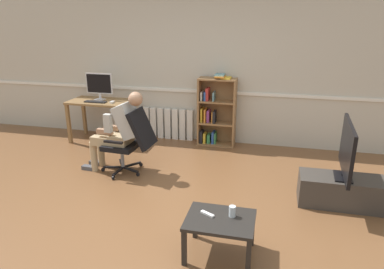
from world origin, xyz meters
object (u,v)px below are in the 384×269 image
Objects in this scene: keyboard at (95,102)px; person_seated at (119,130)px; radiator at (168,124)px; drinking_glass at (232,211)px; computer_desk at (101,107)px; imac_monitor at (99,85)px; spare_remote at (207,214)px; coffee_table at (220,224)px; tv_stand at (341,191)px; bookshelf at (215,113)px; tv_screen at (347,150)px; computer_mouse at (112,102)px; office_chair at (131,139)px.

person_seated is at bearing -48.87° from keyboard.
radiator reaches higher than drinking_glass.
computer_desk is 0.40m from imac_monitor.
keyboard is at bearing -135.17° from person_seated.
imac_monitor is 3.84m from spare_remote.
drinking_glass is at bearing 32.08° from coffee_table.
coffee_table is at bearing -134.65° from tv_stand.
computer_desk is 2.07m from bookshelf.
drinking_glass is at bearing -133.71° from tv_stand.
radiator is (1.16, 0.53, -0.48)m from keyboard.
imac_monitor reaches higher than spare_remote.
keyboard is at bearing 74.81° from tv_screen.
imac_monitor is 0.46m from computer_mouse.
computer_desk is at bearing -134.27° from office_chair.
imac_monitor is at bearing -174.12° from bookshelf.
computer_desk is at bearing 72.93° from tv_screen.
computer_mouse is 0.10× the size of tv_stand.
computer_mouse is 3.58m from drinking_glass.
tv_stand is at bearing -20.45° from computer_mouse.
bookshelf reaches higher than coffee_table.
bookshelf is at bearing 8.11° from computer_desk.
person_seated is 1.89× the size of coffee_table.
radiator is at bearing -128.20° from spare_remote.
imac_monitor is at bearing -135.13° from office_chair.
computer_mouse is 3.87m from tv_screen.
spare_remote is at bearing -66.33° from radiator.
spare_remote is (-1.41, -1.26, 0.23)m from tv_stand.
keyboard is at bearing -176.33° from computer_mouse.
coffee_table is at bearing -64.62° from radiator.
computer_desk is at bearing 159.42° from tv_stand.
radiator is 3.37m from tv_screen.
office_chair reaches higher than coffee_table.
person_seated reaches higher than coffee_table.
bookshelf is at bearing 103.14° from drinking_glass.
computer_mouse is at bearing 73.05° from tv_screen.
imac_monitor reaches higher than tv_screen.
office_chair is at bearing 88.14° from tv_screen.
imac_monitor is at bearing 149.13° from computer_mouse.
person_seated is (0.61, -1.08, -0.12)m from computer_mouse.
office_chair is at bearing -48.83° from imac_monitor.
keyboard is 1.41m from person_seated.
bookshelf reaches higher than imac_monitor.
office_chair is at bearing 134.90° from coffee_table.
computer_desk is at bearing -139.18° from person_seated.
coffee_table is at bearing -78.98° from bookshelf.
bookshelf is (2.06, 0.43, -0.18)m from keyboard.
bookshelf reaches higher than tv_screen.
spare_remote is at bearing 135.16° from tv_screen.
spare_remote is at bearing 163.42° from coffee_table.
computer_desk reaches higher than radiator.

